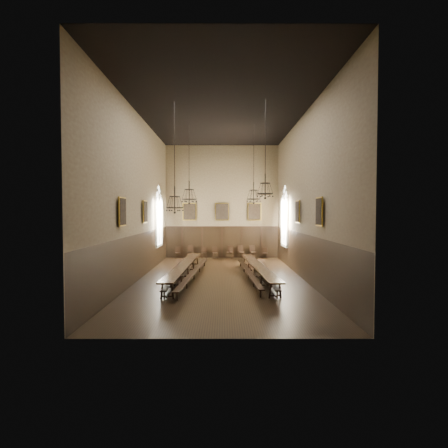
{
  "coord_description": "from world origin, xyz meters",
  "views": [
    {
      "loc": [
        0.12,
        -19.01,
        3.69
      ],
      "look_at": [
        0.15,
        1.5,
        2.97
      ],
      "focal_mm": 28.0,
      "sensor_mm": 36.0,
      "label": 1
    }
  ],
  "objects_px": {
    "chair_1": "(190,255)",
    "chair_6": "(253,254)",
    "chandelier_back_left": "(189,194)",
    "chandelier_back_right": "(254,194)",
    "bench_right_outer": "(267,274)",
    "chair_2": "(204,255)",
    "chair_0": "(178,255)",
    "chair_3": "(215,255)",
    "chandelier_front_left": "(175,200)",
    "bench_right_inner": "(248,274)",
    "table_right": "(258,272)",
    "bench_left_inner": "(194,274)",
    "bench_left_outer": "(175,273)",
    "table_left": "(184,271)",
    "chair_4": "(230,255)",
    "chair_7": "(265,255)",
    "chair_5": "(241,254)",
    "chandelier_front_right": "(265,187)"
  },
  "relations": [
    {
      "from": "table_right",
      "to": "bench_right_outer",
      "type": "bearing_deg",
      "value": 6.06
    },
    {
      "from": "chair_1",
      "to": "chair_4",
      "type": "height_order",
      "value": "chair_1"
    },
    {
      "from": "chair_6",
      "to": "chair_5",
      "type": "bearing_deg",
      "value": 165.01
    },
    {
      "from": "chair_0",
      "to": "chandelier_back_right",
      "type": "relative_size",
      "value": 0.19
    },
    {
      "from": "chandelier_back_right",
      "to": "chandelier_front_left",
      "type": "xyz_separation_m",
      "value": [
        -4.2,
        -4.34,
        -0.54
      ]
    },
    {
      "from": "chair_4",
      "to": "bench_right_outer",
      "type": "bearing_deg",
      "value": -61.25
    },
    {
      "from": "bench_left_outer",
      "to": "chair_5",
      "type": "relative_size",
      "value": 9.91
    },
    {
      "from": "bench_right_outer",
      "to": "chandelier_back_right",
      "type": "relative_size",
      "value": 2.06
    },
    {
      "from": "table_left",
      "to": "chair_4",
      "type": "distance_m",
      "value": 8.78
    },
    {
      "from": "bench_right_outer",
      "to": "table_right",
      "type": "bearing_deg",
      "value": -173.94
    },
    {
      "from": "bench_right_inner",
      "to": "chandelier_back_right",
      "type": "distance_m",
      "value": 4.97
    },
    {
      "from": "bench_left_inner",
      "to": "chandelier_front_left",
      "type": "bearing_deg",
      "value": -110.12
    },
    {
      "from": "chair_3",
      "to": "chair_4",
      "type": "height_order",
      "value": "chair_4"
    },
    {
      "from": "table_right",
      "to": "chandelier_back_right",
      "type": "distance_m",
      "value": 4.9
    },
    {
      "from": "bench_right_outer",
      "to": "chair_2",
      "type": "xyz_separation_m",
      "value": [
        -3.97,
        8.43,
        -0.01
      ]
    },
    {
      "from": "bench_right_inner",
      "to": "bench_right_outer",
      "type": "height_order",
      "value": "bench_right_outer"
    },
    {
      "from": "bench_left_inner",
      "to": "table_left",
      "type": "bearing_deg",
      "value": 156.63
    },
    {
      "from": "chair_0",
      "to": "chair_5",
      "type": "xyz_separation_m",
      "value": [
        4.98,
        0.04,
        0.03
      ]
    },
    {
      "from": "chair_1",
      "to": "chair_6",
      "type": "height_order",
      "value": "chair_6"
    },
    {
      "from": "table_left",
      "to": "bench_right_outer",
      "type": "xyz_separation_m",
      "value": [
        4.62,
        -0.06,
        -0.12
      ]
    },
    {
      "from": "chair_1",
      "to": "chandelier_back_right",
      "type": "bearing_deg",
      "value": -50.8
    },
    {
      "from": "chandelier_back_left",
      "to": "chandelier_back_right",
      "type": "bearing_deg",
      "value": -2.9
    },
    {
      "from": "chair_3",
      "to": "chandelier_back_right",
      "type": "bearing_deg",
      "value": -77.43
    },
    {
      "from": "chandelier_back_left",
      "to": "chandelier_back_right",
      "type": "xyz_separation_m",
      "value": [
        3.94,
        -0.2,
        0.03
      ]
    },
    {
      "from": "chair_4",
      "to": "bench_right_inner",
      "type": "bearing_deg",
      "value": -68.12
    },
    {
      "from": "table_right",
      "to": "bench_left_outer",
      "type": "distance_m",
      "value": 4.61
    },
    {
      "from": "bench_left_outer",
      "to": "chair_1",
      "type": "xyz_separation_m",
      "value": [
        0.06,
        8.29,
        0.02
      ]
    },
    {
      "from": "bench_left_outer",
      "to": "chandelier_front_left",
      "type": "distance_m",
      "value": 4.59
    },
    {
      "from": "chair_1",
      "to": "chandelier_front_left",
      "type": "relative_size",
      "value": 0.19
    },
    {
      "from": "chair_3",
      "to": "chair_7",
      "type": "xyz_separation_m",
      "value": [
        3.94,
        -0.05,
        -0.0
      ]
    },
    {
      "from": "chair_5",
      "to": "chandelier_front_right",
      "type": "distance_m",
      "value": 11.92
    },
    {
      "from": "chair_3",
      "to": "chair_1",
      "type": "bearing_deg",
      "value": 174.4
    },
    {
      "from": "bench_right_outer",
      "to": "chair_3",
      "type": "relative_size",
      "value": 10.93
    },
    {
      "from": "bench_right_outer",
      "to": "chair_1",
      "type": "distance_m",
      "value": 9.75
    },
    {
      "from": "chair_0",
      "to": "chandelier_back_right",
      "type": "bearing_deg",
      "value": -55.74
    },
    {
      "from": "bench_right_outer",
      "to": "chandelier_back_left",
      "type": "xyz_separation_m",
      "value": [
        -4.53,
        2.29,
        4.48
      ]
    },
    {
      "from": "chair_3",
      "to": "chair_6",
      "type": "relative_size",
      "value": 0.86
    },
    {
      "from": "table_left",
      "to": "table_right",
      "type": "relative_size",
      "value": 1.06
    },
    {
      "from": "bench_left_outer",
      "to": "chandelier_front_left",
      "type": "height_order",
      "value": "chandelier_front_left"
    },
    {
      "from": "bench_right_inner",
      "to": "chair_1",
      "type": "relative_size",
      "value": 9.18
    },
    {
      "from": "chair_2",
      "to": "chandelier_front_right",
      "type": "relative_size",
      "value": 0.19
    },
    {
      "from": "bench_right_inner",
      "to": "chair_7",
      "type": "height_order",
      "value": "chair_7"
    },
    {
      "from": "table_right",
      "to": "bench_left_outer",
      "type": "relative_size",
      "value": 0.97
    },
    {
      "from": "bench_right_inner",
      "to": "chair_2",
      "type": "xyz_separation_m",
      "value": [
        -2.93,
        8.38,
        -0.0
      ]
    },
    {
      "from": "table_right",
      "to": "bench_left_inner",
      "type": "xyz_separation_m",
      "value": [
        -3.51,
        -0.14,
        -0.09
      ]
    },
    {
      "from": "chair_1",
      "to": "chair_3",
      "type": "distance_m",
      "value": 1.99
    },
    {
      "from": "chair_1",
      "to": "table_right",
      "type": "bearing_deg",
      "value": -58.0
    },
    {
      "from": "chair_2",
      "to": "chair_7",
      "type": "height_order",
      "value": "chair_2"
    },
    {
      "from": "chair_1",
      "to": "chandelier_back_right",
      "type": "height_order",
      "value": "chandelier_back_right"
    },
    {
      "from": "bench_left_outer",
      "to": "chair_4",
      "type": "xyz_separation_m",
      "value": [
        3.2,
        8.37,
        0.02
      ]
    }
  ]
}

